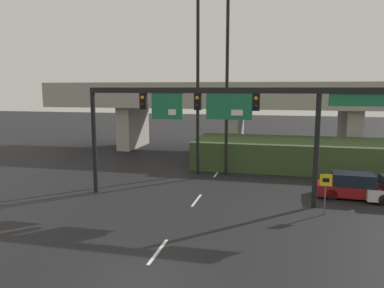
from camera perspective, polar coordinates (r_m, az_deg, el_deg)
ground_plane at (r=13.77m, az=-8.27°, el=-19.61°), size 160.00×160.00×0.00m
lane_markings at (r=25.36m, az=2.46°, el=-6.26°), size 0.14×37.81×0.01m
signal_gantry at (r=21.11m, az=3.83°, el=5.31°), size 16.67×0.44×6.50m
speed_limit_sign at (r=20.36m, az=19.67°, el=-6.30°), size 0.60×0.11×2.19m
highway_light_pole_near at (r=27.88m, az=5.41°, el=13.30°), size 0.70×0.36×16.86m
highway_light_pole_far at (r=27.83m, az=0.90°, el=12.38°), size 0.70×0.36×15.92m
overpass_bridge at (r=38.59m, az=6.50°, el=5.94°), size 39.20×7.56×7.02m
grass_embankment at (r=31.83m, az=14.82°, el=-1.43°), size 15.62×6.52×2.25m
parked_sedan_near_right at (r=24.29m, az=23.55°, el=-5.98°), size 4.51×1.98×1.50m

